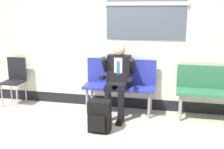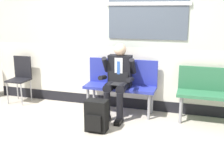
% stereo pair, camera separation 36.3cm
% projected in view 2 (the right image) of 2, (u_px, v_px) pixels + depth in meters
% --- Properties ---
extents(ground_plane, '(18.00, 18.00, 0.00)m').
position_uv_depth(ground_plane, '(104.00, 120.00, 4.69)').
color(ground_plane, '#B2A899').
extents(station_wall, '(5.05, 0.16, 3.08)m').
position_uv_depth(station_wall, '(117.00, 25.00, 5.01)').
color(station_wall, beige).
rests_on(station_wall, ground).
extents(bench_with_person, '(1.26, 0.42, 0.95)m').
position_uv_depth(bench_with_person, '(121.00, 82.00, 4.94)').
color(bench_with_person, '#28339E').
rests_on(bench_with_person, ground).
extents(bench_empty, '(1.23, 0.42, 0.90)m').
position_uv_depth(bench_empty, '(217.00, 91.00, 4.48)').
color(bench_empty, '#2D6B47').
rests_on(bench_empty, ground).
extents(person_seated, '(0.57, 0.70, 1.25)m').
position_uv_depth(person_seated, '(118.00, 78.00, 4.72)').
color(person_seated, black).
rests_on(person_seated, ground).
extents(backpack, '(0.33, 0.25, 0.49)m').
position_uv_depth(backpack, '(96.00, 116.00, 4.21)').
color(backpack, black).
rests_on(backpack, ground).
extents(folding_chair, '(0.38, 0.38, 0.91)m').
position_uv_depth(folding_chair, '(21.00, 75.00, 5.52)').
color(folding_chair, black).
rests_on(folding_chair, ground).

